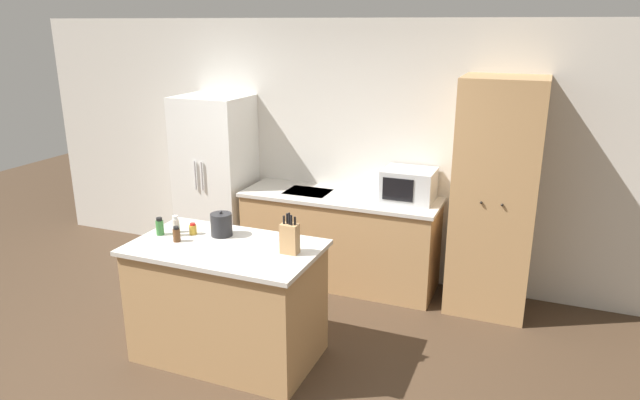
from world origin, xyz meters
TOP-DOWN VIEW (x-y plane):
  - ground_plane at (0.00, 0.00)m, footprint 14.00×14.00m
  - wall_back at (0.00, 2.33)m, footprint 7.20×0.06m
  - refrigerator at (-1.23, 1.99)m, footprint 0.73×0.64m
  - back_counter at (0.20, 1.99)m, footprint 1.98×0.67m
  - pantry_cabinet at (1.66, 1.99)m, footprint 0.71×0.64m
  - kitchen_island at (-0.15, 0.38)m, footprint 1.44×0.84m
  - microwave at (0.86, 2.08)m, footprint 0.48×0.40m
  - knife_block at (0.37, 0.43)m, footprint 0.13×0.09m
  - spice_bottle_tall_dark at (-0.54, 0.32)m, footprint 0.06×0.06m
  - spice_bottle_short_red at (-0.75, 0.39)m, footprint 0.06×0.06m
  - spice_bottle_amber_oil at (-0.62, 0.42)m, footprint 0.05×0.05m
  - spice_bottle_green_herb at (-0.51, 0.50)m, footprint 0.06×0.06m
  - spice_bottle_pale_salt at (-0.66, 0.49)m, footprint 0.05×0.05m
  - kettle at (-0.29, 0.56)m, footprint 0.17×0.17m

SIDE VIEW (x-z plane):
  - ground_plane at x=0.00m, z-range 0.00..0.00m
  - back_counter at x=0.20m, z-range 0.00..0.93m
  - kitchen_island at x=-0.15m, z-range 0.00..0.94m
  - refrigerator at x=-1.23m, z-range 0.00..1.83m
  - spice_bottle_green_herb at x=-0.51m, z-range 0.94..1.03m
  - spice_bottle_pale_salt at x=-0.66m, z-range 0.94..1.04m
  - spice_bottle_tall_dark at x=-0.54m, z-range 0.94..1.06m
  - spice_bottle_short_red at x=-0.75m, z-range 0.94..1.08m
  - spice_bottle_amber_oil at x=-0.62m, z-range 0.94..1.10m
  - kettle at x=-0.29m, z-range 0.93..1.14m
  - knife_block at x=0.37m, z-range 0.90..1.22m
  - pantry_cabinet at x=1.66m, z-range 0.00..2.13m
  - microwave at x=0.86m, z-range 0.93..1.23m
  - wall_back at x=0.00m, z-range 0.00..2.60m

